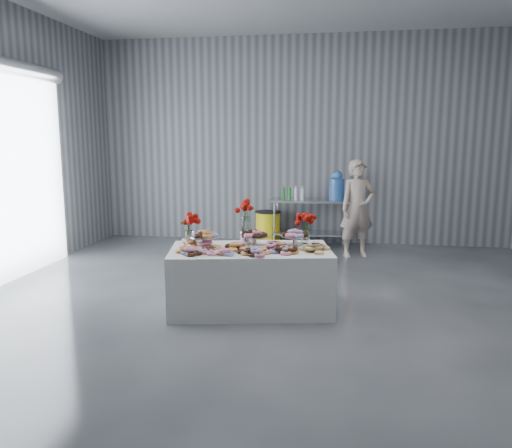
{
  "coord_description": "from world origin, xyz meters",
  "views": [
    {
      "loc": [
        0.73,
        -5.39,
        2.05
      ],
      "look_at": [
        -0.26,
        0.7,
        0.99
      ],
      "focal_mm": 35.0,
      "sensor_mm": 36.0,
      "label": 1
    }
  ],
  "objects_px": {
    "display_table": "(250,279)",
    "trash_barrel": "(268,228)",
    "water_jug": "(337,187)",
    "prep_table": "(310,214)",
    "person": "(357,209)"
  },
  "relations": [
    {
      "from": "prep_table",
      "to": "person",
      "type": "relative_size",
      "value": 0.89
    },
    {
      "from": "water_jug",
      "to": "person",
      "type": "height_order",
      "value": "person"
    },
    {
      "from": "prep_table",
      "to": "display_table",
      "type": "bearing_deg",
      "value": -97.54
    },
    {
      "from": "display_table",
      "to": "trash_barrel",
      "type": "height_order",
      "value": "display_table"
    },
    {
      "from": "display_table",
      "to": "trash_barrel",
      "type": "bearing_deg",
      "value": 94.69
    },
    {
      "from": "person",
      "to": "water_jug",
      "type": "bearing_deg",
      "value": 94.57
    },
    {
      "from": "display_table",
      "to": "prep_table",
      "type": "relative_size",
      "value": 1.27
    },
    {
      "from": "display_table",
      "to": "prep_table",
      "type": "height_order",
      "value": "prep_table"
    },
    {
      "from": "trash_barrel",
      "to": "prep_table",
      "type": "bearing_deg",
      "value": 0.0
    },
    {
      "from": "display_table",
      "to": "water_jug",
      "type": "height_order",
      "value": "water_jug"
    },
    {
      "from": "water_jug",
      "to": "trash_barrel",
      "type": "relative_size",
      "value": 0.85
    },
    {
      "from": "prep_table",
      "to": "water_jug",
      "type": "relative_size",
      "value": 2.71
    },
    {
      "from": "water_jug",
      "to": "display_table",
      "type": "bearing_deg",
      "value": -104.86
    },
    {
      "from": "prep_table",
      "to": "person",
      "type": "bearing_deg",
      "value": -41.15
    },
    {
      "from": "water_jug",
      "to": "prep_table",
      "type": "bearing_deg",
      "value": 180.0
    }
  ]
}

